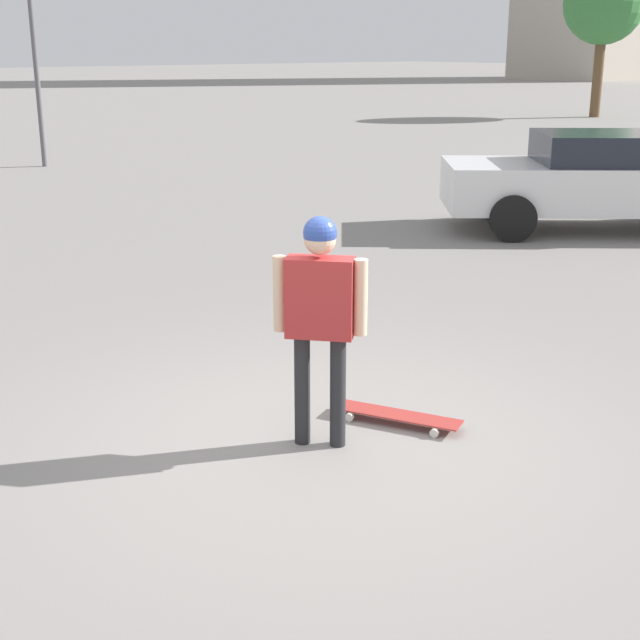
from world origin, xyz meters
TOP-DOWN VIEW (x-y plane):
  - ground_plane at (0.00, 0.00)m, footprint 220.00×220.00m
  - person at (0.00, 0.00)m, footprint 0.52×0.46m
  - skateboard at (-0.09, -0.67)m, footprint 0.98×0.62m
  - car_parked_near at (3.35, -8.19)m, footprint 4.36×4.67m
  - tree_distant at (16.70, -27.54)m, footprint 3.10×3.10m
  - lamp_post at (15.98, -4.57)m, footprint 0.28×0.28m

SIDE VIEW (x-z plane):
  - ground_plane at x=0.00m, z-range 0.00..0.00m
  - skateboard at x=-0.09m, z-range 0.03..0.10m
  - car_parked_near at x=3.35m, z-range 0.04..1.52m
  - person at x=0.00m, z-range 0.23..1.88m
  - lamp_post at x=15.98m, z-range 0.46..4.75m
  - tree_distant at x=16.70m, z-range 1.32..7.14m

